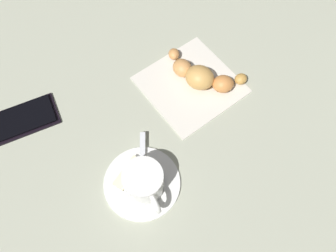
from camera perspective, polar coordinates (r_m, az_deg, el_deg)
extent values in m
plane|color=#A6AA93|center=(0.57, 1.56, -1.83)|extent=(1.80, 1.80, 0.00)
cylinder|color=white|center=(0.54, -4.48, -9.60)|extent=(0.12, 0.12, 0.01)
cylinder|color=white|center=(0.51, -4.23, -9.28)|extent=(0.06, 0.06, 0.05)
cylinder|color=black|center=(0.49, -4.34, -8.82)|extent=(0.05, 0.05, 0.00)
torus|color=white|center=(0.50, -2.32, -12.89)|extent=(0.02, 0.04, 0.04)
cube|color=silver|center=(0.54, -4.39, -5.68)|extent=(0.08, 0.07, 0.00)
ellipsoid|color=silver|center=(0.52, -4.47, -11.95)|extent=(0.03, 0.03, 0.01)
cube|color=beige|center=(0.54, -6.76, -7.92)|extent=(0.06, 0.03, 0.01)
cube|color=silver|center=(0.62, 3.86, 7.12)|extent=(0.19, 0.19, 0.00)
ellipsoid|color=#CF8A4C|center=(0.64, 1.03, 12.18)|extent=(0.03, 0.03, 0.02)
ellipsoid|color=tan|center=(0.62, 2.47, 9.87)|extent=(0.04, 0.04, 0.03)
ellipsoid|color=tan|center=(0.60, 5.44, 8.25)|extent=(0.06, 0.06, 0.04)
ellipsoid|color=#CE8343|center=(0.61, 9.06, 7.32)|extent=(0.05, 0.05, 0.03)
ellipsoid|color=#C49043|center=(0.62, 12.31, 7.86)|extent=(0.03, 0.03, 0.02)
cube|color=black|center=(0.63, -24.79, 0.55)|extent=(0.16, 0.12, 0.01)
cube|color=black|center=(0.63, -24.93, 0.71)|extent=(0.15, 0.11, 0.00)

